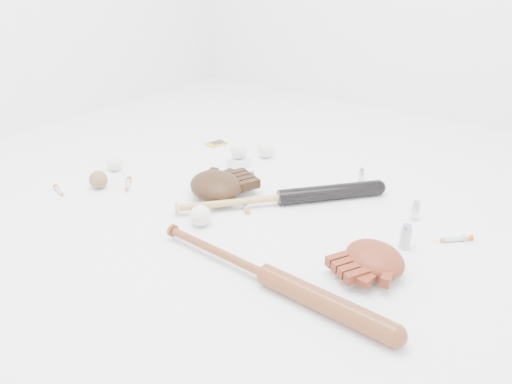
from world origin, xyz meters
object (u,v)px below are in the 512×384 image
Objects in this scene: bat_dark at (281,197)px; glove_dark at (216,186)px; pedestal at (239,163)px; bat_wood at (266,275)px.

glove_dark is at bearing 152.91° from bat_dark.
glove_dark is 3.64× the size of pedestal.
bat_dark is at bearing 45.16° from glove_dark.
bat_dark is 3.05× the size of glove_dark.
bat_wood is 0.87m from pedestal.
pedestal is (-0.11, 0.29, -0.03)m from glove_dark.
bat_wood is (0.24, -0.44, 0.00)m from bat_dark.
glove_dark is 0.31m from pedestal.
pedestal is (-0.60, 0.63, -0.01)m from bat_wood.
bat_dark is 11.11× the size of pedestal.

